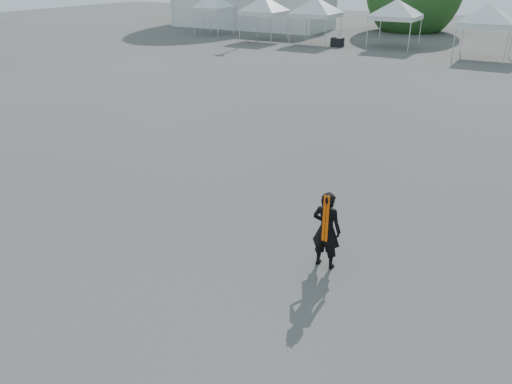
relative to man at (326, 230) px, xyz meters
The scene contains 8 objects.
ground 1.41m from the man, 132.76° to the left, with size 120.00×120.00×0.00m, color #474442.
marquee 42.50m from the man, 122.44° to the left, with size 15.00×6.25×4.23m.
tent_b 33.43m from the man, 121.32° to the left, with size 4.29×4.29×3.88m.
tent_c 31.74m from the man, 114.29° to the left, with size 4.48×4.48×3.88m.
tent_d 30.71m from the man, 103.62° to the left, with size 4.55×4.55×3.88m.
tent_e 28.09m from the man, 91.91° to the left, with size 4.56×4.56×3.88m.
man is the anchor object (origin of this frame).
crate_west 30.05m from the man, 111.16° to the left, with size 0.83×0.64×0.64m, color black.
Camera 1 is at (3.83, -8.79, 5.38)m, focal length 35.00 mm.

